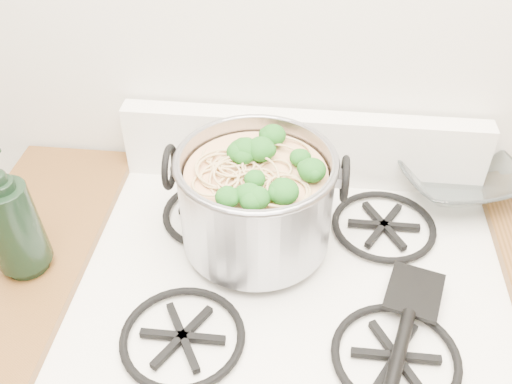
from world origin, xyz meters
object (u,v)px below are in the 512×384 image
object	(u,v)px
stock_pot	(256,199)
glass_bowl	(454,181)
spatula	(415,289)
bottle	(10,214)

from	to	relation	value
stock_pot	glass_bowl	size ratio (longest dim) A/B	3.29
glass_bowl	spatula	bearing A→B (deg)	-109.99
stock_pot	bottle	distance (m)	0.42
spatula	glass_bowl	xyz separation A→B (m)	(0.11, 0.30, 0.00)
glass_bowl	bottle	bearing A→B (deg)	-158.75
bottle	spatula	bearing A→B (deg)	24.88
stock_pot	bottle	xyz separation A→B (m)	(-0.40, -0.11, 0.03)
spatula	glass_bowl	world-z (taller)	glass_bowl
glass_bowl	bottle	distance (m)	0.86
spatula	glass_bowl	distance (m)	0.32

